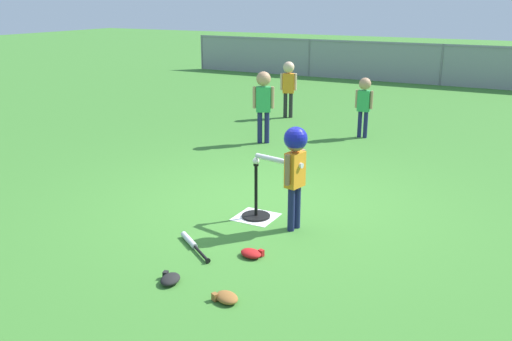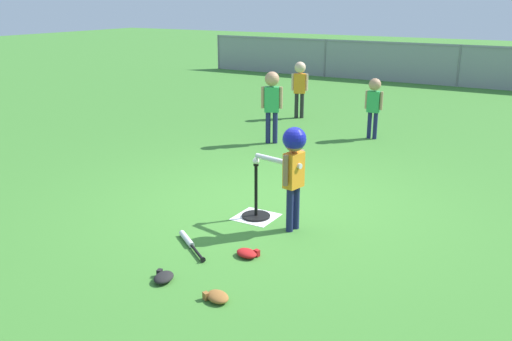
# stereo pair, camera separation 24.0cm
# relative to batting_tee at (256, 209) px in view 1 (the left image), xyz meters

# --- Properties ---
(ground_plane) EXTENTS (60.00, 60.00, 0.00)m
(ground_plane) POSITION_rel_batting_tee_xyz_m (-0.02, 0.46, -0.10)
(ground_plane) COLOR #3D7A2D
(home_plate) EXTENTS (0.44, 0.44, 0.01)m
(home_plate) POSITION_rel_batting_tee_xyz_m (0.00, 0.00, -0.09)
(home_plate) COLOR white
(home_plate) RESTS_ON ground_plane
(batting_tee) EXTENTS (0.32, 0.32, 0.62)m
(batting_tee) POSITION_rel_batting_tee_xyz_m (0.00, 0.00, 0.00)
(batting_tee) COLOR black
(batting_tee) RESTS_ON ground_plane
(baseball_on_tee) EXTENTS (0.07, 0.07, 0.07)m
(baseball_on_tee) POSITION_rel_batting_tee_xyz_m (0.00, 0.00, 0.57)
(baseball_on_tee) COLOR white
(baseball_on_tee) RESTS_ON batting_tee
(batter_child) EXTENTS (0.63, 0.31, 1.12)m
(batter_child) POSITION_rel_batting_tee_xyz_m (0.50, -0.10, 0.70)
(batter_child) COLOR #191E4C
(batter_child) RESTS_ON ground_plane
(fielder_near_left) EXTENTS (0.32, 0.23, 1.14)m
(fielder_near_left) POSITION_rel_batting_tee_xyz_m (-1.96, 5.08, 0.64)
(fielder_near_left) COLOR #262626
(fielder_near_left) RESTS_ON ground_plane
(fielder_deep_left) EXTENTS (0.33, 0.24, 1.21)m
(fielder_deep_left) POSITION_rel_batting_tee_xyz_m (-1.45, 2.99, 0.68)
(fielder_deep_left) COLOR #191E4C
(fielder_deep_left) RESTS_ON ground_plane
(fielder_near_right) EXTENTS (0.31, 0.21, 1.05)m
(fielder_near_right) POSITION_rel_batting_tee_xyz_m (-0.09, 4.15, 0.58)
(fielder_near_right) COLOR #191E4C
(fielder_near_right) RESTS_ON ground_plane
(spare_bat_silver) EXTENTS (0.59, 0.44, 0.06)m
(spare_bat_silver) POSITION_rel_batting_tee_xyz_m (-0.21, -0.96, -0.07)
(spare_bat_silver) COLOR silver
(spare_bat_silver) RESTS_ON ground_plane
(glove_by_plate) EXTENTS (0.22, 0.25, 0.07)m
(glove_by_plate) POSITION_rel_batting_tee_xyz_m (0.05, -1.66, -0.06)
(glove_by_plate) COLOR black
(glove_by_plate) RESTS_ON ground_plane
(glove_near_bats) EXTENTS (0.25, 0.21, 0.07)m
(glove_near_bats) POSITION_rel_batting_tee_xyz_m (0.43, -0.89, -0.06)
(glove_near_bats) COLOR #B21919
(glove_near_bats) RESTS_ON ground_plane
(glove_tossed_aside) EXTENTS (0.27, 0.24, 0.07)m
(glove_tossed_aside) POSITION_rel_batting_tee_xyz_m (0.63, -1.70, -0.06)
(glove_tossed_aside) COLOR brown
(glove_tossed_aside) RESTS_ON ground_plane
(outfield_fence) EXTENTS (16.06, 0.06, 1.15)m
(outfield_fence) POSITION_rel_batting_tee_xyz_m (-0.02, 11.06, 0.52)
(outfield_fence) COLOR slate
(outfield_fence) RESTS_ON ground_plane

